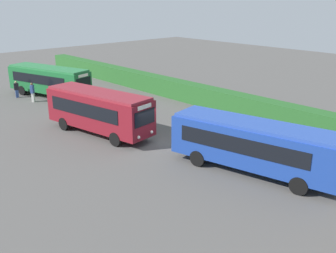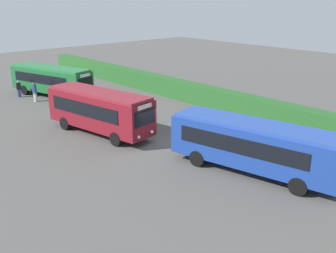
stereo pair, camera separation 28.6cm
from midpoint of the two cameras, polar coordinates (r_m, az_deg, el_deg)
name	(u,v)px [view 2 (the right image)]	position (r m, az deg, el deg)	size (l,w,h in m)	color
ground_plane	(151,144)	(27.36, -2.28, -2.62)	(107.88, 107.88, 0.00)	#514F4C
bus_green	(51,79)	(41.94, -16.58, 6.65)	(9.80, 4.96, 3.06)	#19602D
bus_maroon	(100,109)	(29.39, -9.74, 2.48)	(9.37, 3.98, 3.26)	maroon
bus_blue	(254,144)	(23.00, 12.84, -2.56)	(10.31, 4.49, 3.06)	navy
person_left	(19,89)	(42.81, -20.86, 5.23)	(0.37, 0.51, 1.71)	#334C8C
person_center	(35,91)	(40.41, -18.80, 4.91)	(0.47, 0.48, 1.91)	silver
person_right	(107,112)	(31.96, -8.74, 2.14)	(0.42, 0.53, 1.83)	maroon
hedge_row	(244,105)	(34.31, 11.26, 3.06)	(65.94, 1.48, 1.83)	#255A25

